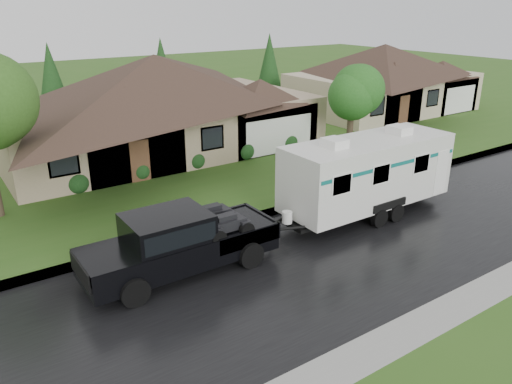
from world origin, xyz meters
The scene contains 10 objects.
ground centered at (0.00, 0.00, 0.00)m, with size 140.00×140.00×0.00m, color #31591B.
road centered at (0.00, -2.00, 0.01)m, with size 140.00×8.00×0.01m, color black.
curb centered at (0.00, 2.25, 0.07)m, with size 140.00×0.50×0.15m, color gray.
lawn centered at (0.00, 15.00, 0.07)m, with size 140.00×26.00×0.15m, color #31591B.
house_main centered at (2.29, 13.84, 3.59)m, with size 19.44×10.80×6.90m.
house_neighbor centered at (22.27, 14.34, 3.32)m, with size 15.12×9.72×6.45m.
tree_right_green centered at (10.90, 6.80, 3.69)m, with size 3.09×3.09×5.11m.
shrub_row centered at (2.00, 9.30, 0.65)m, with size 13.60×1.00×1.00m.
pickup_truck centered at (-3.60, -0.02, 1.17)m, with size 6.57×2.50×2.19m.
travel_trailer centered at (5.21, -0.02, 1.93)m, with size 8.10×2.85×3.63m.
Camera 1 is at (-9.81, -13.74, 8.55)m, focal length 35.00 mm.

